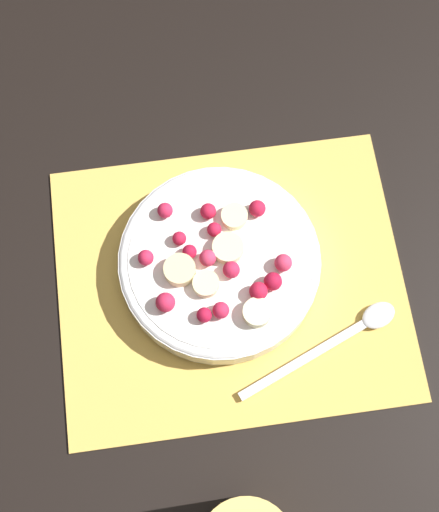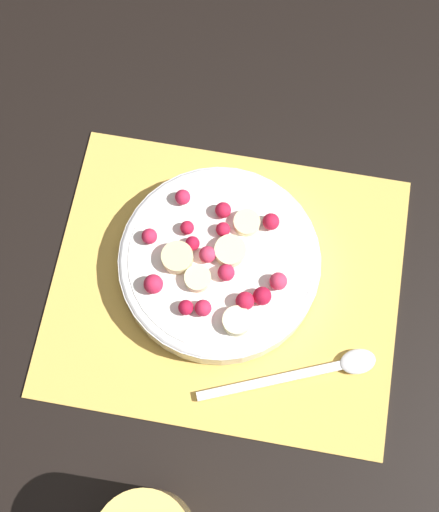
{
  "view_description": "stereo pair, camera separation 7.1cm",
  "coord_description": "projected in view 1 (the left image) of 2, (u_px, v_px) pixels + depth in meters",
  "views": [
    {
      "loc": [
        0.04,
        0.21,
        0.72
      ],
      "look_at": [
        0.01,
        -0.02,
        0.04
      ],
      "focal_mm": 50.0,
      "sensor_mm": 36.0,
      "label": 1
    },
    {
      "loc": [
        -0.03,
        0.21,
        0.72
      ],
      "look_at": [
        0.01,
        -0.02,
        0.04
      ],
      "focal_mm": 50.0,
      "sensor_mm": 36.0,
      "label": 2
    }
  ],
  "objects": [
    {
      "name": "ground_plane",
      "position": [
        231.0,
        283.0,
        0.75
      ],
      "size": [
        3.0,
        3.0,
        0.0
      ],
      "primitive_type": "plane",
      "color": "black"
    },
    {
      "name": "placemat",
      "position": [
        231.0,
        282.0,
        0.75
      ],
      "size": [
        0.36,
        0.3,
        0.01
      ],
      "color": "#E0B251",
      "rests_on": "ground_plane"
    },
    {
      "name": "fruit_bowl",
      "position": [
        219.0,
        262.0,
        0.73
      ],
      "size": [
        0.21,
        0.21,
        0.05
      ],
      "color": "white",
      "rests_on": "placemat"
    },
    {
      "name": "spoon",
      "position": [
        347.0,
        334.0,
        0.73
      ],
      "size": [
        0.18,
        0.09,
        0.01
      ],
      "rotation": [
        0.0,
        0.0,
        3.53
      ],
      "color": "silver",
      "rests_on": "placemat"
    }
  ]
}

